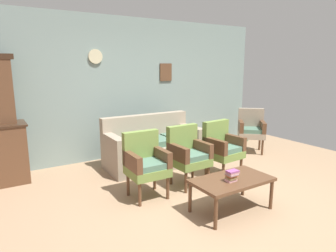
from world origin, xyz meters
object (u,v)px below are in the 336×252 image
armchair_near_couch_end (146,162)px  floral_couch (153,148)px  armchair_by_doorway (222,146)px  coffee_table (232,182)px  book_stack_on_table (232,175)px  armchair_near_cabinet (188,153)px  floor_vase_by_wall (244,127)px  wingback_chair_by_fireplace (251,128)px

armchair_near_couch_end → floral_couch: bearing=56.7°
armchair_by_doorway → armchair_near_couch_end: bearing=-178.3°
coffee_table → floral_couch: bearing=89.6°
coffee_table → book_stack_on_table: book_stack_on_table is taller
book_stack_on_table → armchair_near_couch_end: bearing=123.0°
floral_couch → armchair_by_doorway: size_ratio=1.91×
armchair_near_cabinet → book_stack_on_table: size_ratio=5.92×
floral_couch → armchair_near_couch_end: bearing=-123.3°
floor_vase_by_wall → armchair_by_doorway: bearing=-144.6°
armchair_by_doorway → book_stack_on_table: (-0.78, -1.04, -0.01)m
floral_couch → floor_vase_by_wall: bearing=8.2°
floor_vase_by_wall → wingback_chair_by_fireplace: bearing=-128.0°
floral_couch → coffee_table: (-0.01, -2.04, 0.05)m
floral_couch → wingback_chair_by_fireplace: 2.21m
armchair_by_doorway → floor_vase_by_wall: bearing=35.4°
coffee_table → floor_vase_by_wall: size_ratio=1.50×
coffee_table → floor_vase_by_wall: bearing=41.4°
armchair_near_cabinet → floor_vase_by_wall: armchair_near_cabinet is taller
armchair_near_cabinet → wingback_chair_by_fireplace: (2.17, 0.74, 0.00)m
armchair_near_couch_end → armchair_near_cabinet: size_ratio=1.00×
armchair_near_cabinet → armchair_by_doorway: size_ratio=1.00×
armchair_near_couch_end → book_stack_on_table: 1.19m
floral_couch → wingback_chair_by_fireplace: size_ratio=1.91×
coffee_table → wingback_chair_by_fireplace: bearing=37.9°
armchair_near_couch_end → armchair_by_doorway: bearing=1.7°
wingback_chair_by_fireplace → armchair_near_cabinet: bearing=-161.1°
wingback_chair_by_fireplace → floor_vase_by_wall: (0.56, 0.72, -0.17)m
coffee_table → armchair_near_couch_end: bearing=126.8°
wingback_chair_by_fireplace → floor_vase_by_wall: size_ratio=1.35×
armchair_near_couch_end → book_stack_on_table: armchair_near_couch_end is taller
armchair_near_couch_end → armchair_by_doorway: same height
armchair_near_couch_end → coffee_table: size_ratio=0.90×
armchair_by_doorway → coffee_table: 1.23m
armchair_near_cabinet → book_stack_on_table: 1.03m
wingback_chair_by_fireplace → floor_vase_by_wall: wingback_chair_by_fireplace is taller
coffee_table → armchair_by_doorway: bearing=53.7°
coffee_table → book_stack_on_table: (-0.06, -0.05, 0.12)m
armchair_near_cabinet → armchair_by_doorway: bearing=1.2°
floor_vase_by_wall → book_stack_on_table: bearing=-138.6°
armchair_by_doorway → book_stack_on_table: armchair_by_doorway is taller
armchair_near_couch_end → armchair_by_doorway: size_ratio=1.00×
floral_couch → book_stack_on_table: bearing=-92.0°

